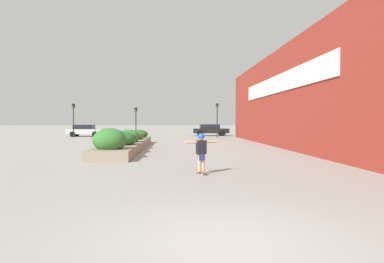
{
  "coord_description": "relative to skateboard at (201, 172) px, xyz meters",
  "views": [
    {
      "loc": [
        -0.85,
        -5.1,
        1.81
      ],
      "look_at": [
        0.06,
        11.87,
        1.3
      ],
      "focal_mm": 32.0,
      "sensor_mm": 36.0,
      "label": 1
    }
  ],
  "objects": [
    {
      "name": "car_leftmost",
      "position": [
        -11.48,
        29.62,
        0.67
      ],
      "size": [
        4.1,
        2.02,
        1.4
      ],
      "rotation": [
        0.0,
        0.0,
        -1.57
      ],
      "color": "#BCBCC1",
      "rests_on": "ground_plane"
    },
    {
      "name": "skateboarder",
      "position": [
        0.0,
        0.0,
        0.82
      ],
      "size": [
        1.18,
        0.48,
        1.31
      ],
      "rotation": [
        0.0,
        0.0,
        0.33
      ],
      "color": "tan",
      "rests_on": "skateboard"
    },
    {
      "name": "building_wall_right",
      "position": [
        6.5,
        9.33,
        3.33
      ],
      "size": [
        0.67,
        36.66,
        6.78
      ],
      "color": "maroon",
      "rests_on": "ground_plane"
    },
    {
      "name": "ground_plane",
      "position": [
        -0.09,
        -6.55,
        -0.07
      ],
      "size": [
        300.0,
        300.0,
        0.0
      ],
      "primitive_type": "plane",
      "color": "gray"
    },
    {
      "name": "traffic_light_right",
      "position": [
        3.86,
        26.05,
        2.49
      ],
      "size": [
        0.28,
        0.3,
        3.8
      ],
      "color": "black",
      "rests_on": "ground_plane"
    },
    {
      "name": "traffic_light_left",
      "position": [
        -5.07,
        25.87,
        2.21
      ],
      "size": [
        0.28,
        0.3,
        3.32
      ],
      "color": "black",
      "rests_on": "ground_plane"
    },
    {
      "name": "planter_box",
      "position": [
        -3.93,
        10.51,
        0.42
      ],
      "size": [
        2.02,
        14.8,
        1.49
      ],
      "color": "gray",
      "rests_on": "ground_plane"
    },
    {
      "name": "car_center_left",
      "position": [
        3.64,
        30.84,
        0.69
      ],
      "size": [
        4.39,
        1.87,
        1.44
      ],
      "rotation": [
        0.0,
        0.0,
        -1.57
      ],
      "color": "black",
      "rests_on": "ground_plane"
    },
    {
      "name": "traffic_light_far_left",
      "position": [
        -11.96,
        26.56,
        2.46
      ],
      "size": [
        0.28,
        0.3,
        3.75
      ],
      "color": "black",
      "rests_on": "ground_plane"
    },
    {
      "name": "skateboard",
      "position": [
        0.0,
        0.0,
        0.0
      ],
      "size": [
        0.43,
        0.75,
        0.09
      ],
      "rotation": [
        0.0,
        0.0,
        0.33
      ],
      "color": "olive",
      "rests_on": "ground_plane"
    }
  ]
}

